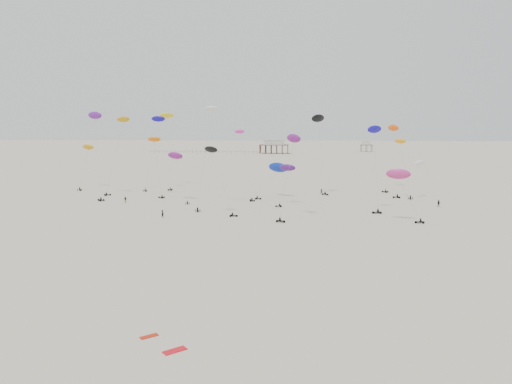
# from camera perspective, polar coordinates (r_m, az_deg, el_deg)

# --- Properties ---
(ground_plane) EXTENTS (900.00, 900.00, 0.00)m
(ground_plane) POSITION_cam_1_polar(r_m,az_deg,el_deg) (213.22, 2.64, 2.14)
(ground_plane) COLOR beige
(pavilion_main) EXTENTS (21.00, 13.00, 9.80)m
(pavilion_main) POSITION_cam_1_polar(r_m,az_deg,el_deg) (362.90, 2.06, 5.09)
(pavilion_main) COLOR brown
(pavilion_main) RESTS_ON ground
(pavilion_small) EXTENTS (9.00, 7.00, 8.00)m
(pavilion_small) POSITION_cam_1_polar(r_m,az_deg,el_deg) (395.74, 12.51, 5.02)
(pavilion_small) COLOR brown
(pavilion_small) RESTS_ON ground
(pier_fence) EXTENTS (80.20, 0.20, 1.50)m
(pier_fence) POSITION_cam_1_polar(r_m,az_deg,el_deg) (369.44, -6.04, 4.56)
(pier_fence) COLOR black
(pier_fence) RESTS_ON ground
(rig_0) EXTENTS (4.31, 14.09, 26.33)m
(rig_0) POSITION_cam_1_polar(r_m,az_deg,el_deg) (125.47, -5.62, 5.63)
(rig_0) COLOR black
(rig_0) RESTS_ON ground
(rig_2) EXTENTS (5.21, 7.95, 11.02)m
(rig_2) POSITION_cam_1_polar(r_m,az_deg,el_deg) (129.43, 3.47, 2.14)
(rig_2) COLOR black
(rig_2) RESTS_ON ground
(rig_3) EXTENTS (5.78, 4.40, 17.00)m
(rig_3) POSITION_cam_1_polar(r_m,az_deg,el_deg) (144.63, 16.58, 3.18)
(rig_3) COLOR black
(rig_3) RESTS_ON ground
(rig_4) EXTENTS (5.90, 9.73, 23.69)m
(rig_4) POSITION_cam_1_polar(r_m,az_deg,el_deg) (162.89, -11.34, 6.94)
(rig_4) COLOR black
(rig_4) RESTS_ON ground
(rig_5) EXTENTS (4.60, 14.64, 24.12)m
(rig_5) POSITION_cam_1_polar(r_m,az_deg,el_deg) (158.42, -15.37, 5.91)
(rig_5) COLOR black
(rig_5) RESTS_ON ground
(rig_6) EXTENTS (5.86, 9.84, 18.77)m
(rig_6) POSITION_cam_1_polar(r_m,az_deg,el_deg) (109.42, 4.00, 4.15)
(rig_6) COLOR black
(rig_6) RESTS_ON ground
(rig_7) EXTENTS (8.85, 6.63, 16.08)m
(rig_7) POSITION_cam_1_polar(r_m,az_deg,el_deg) (114.70, -4.55, 3.06)
(rig_7) COLOR black
(rig_7) RESTS_ON ground
(rig_8) EXTENTS (8.30, 9.82, 14.31)m
(rig_8) POSITION_cam_1_polar(r_m,az_deg,el_deg) (136.99, -9.10, 3.68)
(rig_8) COLOR black
(rig_8) RESTS_ON ground
(rig_9) EXTENTS (6.78, 8.97, 17.70)m
(rig_9) POSITION_cam_1_polar(r_m,az_deg,el_deg) (147.78, -11.34, 4.20)
(rig_9) COLOR black
(rig_9) RESTS_ON ground
(rig_10) EXTENTS (9.56, 14.90, 25.67)m
(rig_10) POSITION_cam_1_polar(r_m,az_deg,el_deg) (151.28, -17.83, 6.71)
(rig_10) COLOR black
(rig_10) RESTS_ON ground
(rig_11) EXTENTS (8.36, 8.49, 19.84)m
(rig_11) POSITION_cam_1_polar(r_m,az_deg,el_deg) (141.62, -0.93, 3.46)
(rig_11) COLOR black
(rig_11) RESTS_ON ground
(rig_12) EXTENTS (9.54, 4.47, 11.16)m
(rig_12) POSITION_cam_1_polar(r_m,az_deg,el_deg) (147.70, 17.46, 2.08)
(rig_12) COLOR black
(rig_12) RESTS_ON ground
(rig_13) EXTENTS (4.52, 8.22, 20.61)m
(rig_13) POSITION_cam_1_polar(r_m,az_deg,el_deg) (121.76, 13.47, 4.31)
(rig_13) COLOR black
(rig_13) RESTS_ON ground
(rig_14) EXTENTS (6.28, 6.11, 23.86)m
(rig_14) POSITION_cam_1_polar(r_m,az_deg,el_deg) (148.95, 7.22, 7.17)
(rig_14) COLOR black
(rig_14) RESTS_ON ground
(rig_15) EXTENTS (11.42, 13.49, 13.23)m
(rig_15) POSITION_cam_1_polar(r_m,az_deg,el_deg) (142.26, 2.34, 2.57)
(rig_15) COLOR black
(rig_15) RESTS_ON ground
(rig_16) EXTENTS (7.96, 16.42, 26.22)m
(rig_16) POSITION_cam_1_polar(r_m,az_deg,el_deg) (170.25, -10.14, 7.34)
(rig_16) COLOR black
(rig_16) RESTS_ON ground
(rig_17) EXTENTS (7.39, 16.89, 22.64)m
(rig_17) POSITION_cam_1_polar(r_m,az_deg,el_deg) (167.51, 15.27, 5.96)
(rig_17) COLOR black
(rig_17) RESTS_ON ground
(rig_18) EXTENTS (8.13, 4.79, 11.40)m
(rig_18) POSITION_cam_1_polar(r_m,az_deg,el_deg) (110.56, 16.30, 1.20)
(rig_18) COLOR black
(rig_18) RESTS_ON ground
(rig_19) EXTENTS (5.08, 13.15, 15.63)m
(rig_19) POSITION_cam_1_polar(r_m,az_deg,el_deg) (173.20, -18.83, 3.95)
(rig_19) COLOR black
(rig_19) RESTS_ON ground
(spectator_0) EXTENTS (0.90, 0.82, 2.05)m
(spectator_0) POSITION_cam_1_polar(r_m,az_deg,el_deg) (113.63, -10.62, -2.87)
(spectator_0) COLOR black
(spectator_0) RESTS_ON ground
(spectator_1) EXTENTS (1.14, 0.96, 2.03)m
(spectator_1) POSITION_cam_1_polar(r_m,az_deg,el_deg) (134.24, 20.14, -1.60)
(spectator_1) COLOR black
(spectator_1) RESTS_ON ground
(spectator_2) EXTENTS (1.22, 0.77, 1.94)m
(spectator_2) POSITION_cam_1_polar(r_m,az_deg,el_deg) (137.49, -14.69, -1.17)
(spectator_2) COLOR black
(spectator_2) RESTS_ON ground
(spectator_3) EXTENTS (0.76, 0.57, 1.93)m
(spectator_3) POSITION_cam_1_polar(r_m,az_deg,el_deg) (150.38, 7.49, -0.24)
(spectator_3) COLOR black
(spectator_3) RESTS_ON ground
(grounded_kite_a) EXTENTS (2.24, 2.14, 0.08)m
(grounded_kite_a) POSITION_cam_1_polar(r_m,az_deg,el_deg) (48.45, -9.26, -17.50)
(grounded_kite_a) COLOR red
(grounded_kite_a) RESTS_ON ground
(grounded_kite_b) EXTENTS (1.82, 1.71, 0.07)m
(grounded_kite_b) POSITION_cam_1_polar(r_m,az_deg,el_deg) (51.78, -12.13, -15.86)
(grounded_kite_b) COLOR #B8220B
(grounded_kite_b) RESTS_ON ground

